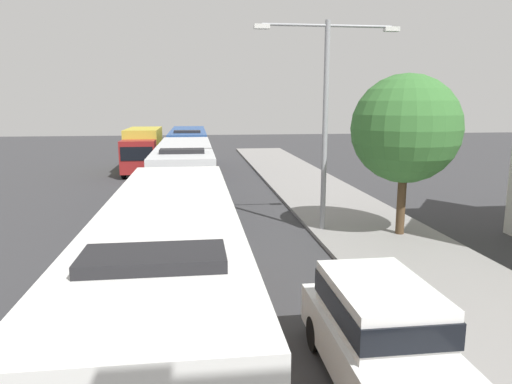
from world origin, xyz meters
TOP-DOWN VIEW (x-y plane):
  - bus_lead at (-1.30, 13.39)m, footprint 2.58×11.29m
  - bus_second_in_line at (-1.30, 26.48)m, footprint 2.58×11.15m
  - bus_middle at (-1.30, 39.61)m, footprint 2.58×11.74m
  - white_suv at (2.40, 11.78)m, footprint 1.86×4.53m
  - box_truck_oncoming at (-4.60, 39.51)m, footprint 2.35×7.63m
  - streetlamp_mid at (4.10, 21.74)m, footprint 5.40×0.28m
  - roadside_tree at (6.81, 20.68)m, footprint 3.95×3.95m

SIDE VIEW (x-z plane):
  - white_suv at x=2.40m, z-range 0.08..1.98m
  - bus_second_in_line at x=-1.30m, z-range 0.09..3.30m
  - bus_lead at x=-1.30m, z-range 0.09..3.30m
  - bus_middle at x=-1.30m, z-range 0.09..3.30m
  - box_truck_oncoming at x=-4.60m, z-range 0.13..3.28m
  - roadside_tree at x=6.81m, z-range 1.12..7.03m
  - streetlamp_mid at x=4.10m, z-range 1.03..8.84m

